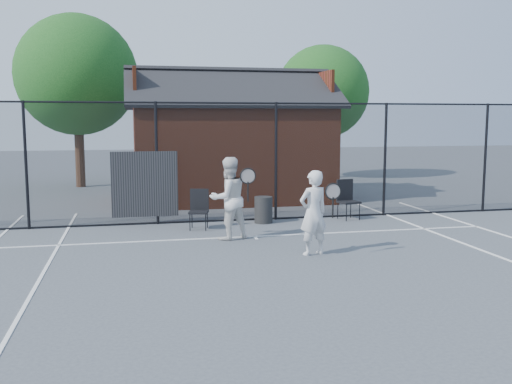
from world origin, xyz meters
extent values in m
plane|color=#45494F|center=(0.00, 0.00, 0.00)|extent=(80.00, 80.00, 0.00)
cube|color=white|center=(0.00, 3.00, 0.01)|extent=(11.00, 0.06, 0.01)
cube|color=white|center=(-4.11, -2.00, 0.01)|extent=(0.06, 18.00, 0.01)
cube|color=white|center=(0.00, 2.85, 0.01)|extent=(0.06, 0.30, 0.01)
cylinder|color=black|center=(-5.00, 5.00, 1.50)|extent=(0.07, 0.07, 3.00)
cylinder|color=black|center=(-2.00, 5.00, 1.50)|extent=(0.07, 0.07, 3.00)
cylinder|color=black|center=(1.00, 5.00, 1.50)|extent=(0.07, 0.07, 3.00)
cylinder|color=black|center=(4.00, 5.00, 1.50)|extent=(0.07, 0.07, 3.00)
cylinder|color=black|center=(7.00, 5.00, 1.50)|extent=(0.07, 0.07, 3.00)
cylinder|color=black|center=(0.00, 5.00, 2.97)|extent=(22.00, 0.04, 0.04)
cylinder|color=black|center=(0.00, 5.00, 0.03)|extent=(22.00, 0.04, 0.04)
cube|color=black|center=(0.00, 5.00, 1.50)|extent=(22.00, 3.00, 0.01)
cube|color=black|center=(-2.30, 4.98, 1.00)|extent=(1.60, 0.04, 1.60)
cube|color=maroon|center=(0.50, 9.00, 1.50)|extent=(6.00, 4.00, 3.00)
cube|color=black|center=(0.50, 8.00, 3.53)|extent=(6.50, 2.36, 1.32)
cube|color=black|center=(0.50, 10.00, 3.53)|extent=(6.50, 2.36, 1.32)
cube|color=maroon|center=(-2.45, 9.00, 3.53)|extent=(0.10, 2.80, 1.06)
cube|color=maroon|center=(3.45, 9.00, 3.53)|extent=(0.10, 2.80, 1.06)
cylinder|color=#382216|center=(-4.50, 13.50, 1.26)|extent=(0.36, 0.36, 2.52)
sphere|color=#134215|center=(-4.50, 13.50, 4.20)|extent=(4.48, 4.48, 4.48)
cylinder|color=#382216|center=(5.50, 14.50, 1.12)|extent=(0.36, 0.36, 2.23)
sphere|color=#134215|center=(5.50, 14.50, 3.72)|extent=(3.97, 3.97, 3.97)
imported|color=silver|center=(0.74, 1.13, 0.81)|extent=(0.67, 0.53, 1.62)
torus|color=black|center=(1.01, 0.81, 1.26)|extent=(0.32, 0.03, 0.32)
cylinder|color=black|center=(1.01, 0.81, 0.95)|extent=(0.03, 0.03, 0.39)
imported|color=silver|center=(-0.59, 2.89, 0.89)|extent=(1.04, 0.92, 1.78)
torus|color=black|center=(-0.24, 2.53, 1.40)|extent=(0.35, 0.03, 0.35)
cylinder|color=black|center=(-0.24, 2.53, 1.07)|extent=(0.03, 0.03, 0.43)
cube|color=black|center=(-1.10, 4.10, 0.46)|extent=(0.54, 0.55, 0.92)
cube|color=black|center=(2.84, 4.60, 0.50)|extent=(0.58, 0.59, 1.00)
cylinder|color=black|center=(0.58, 4.60, 0.33)|extent=(0.46, 0.46, 0.66)
camera|label=1|loc=(-2.62, -9.05, 2.59)|focal=40.00mm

